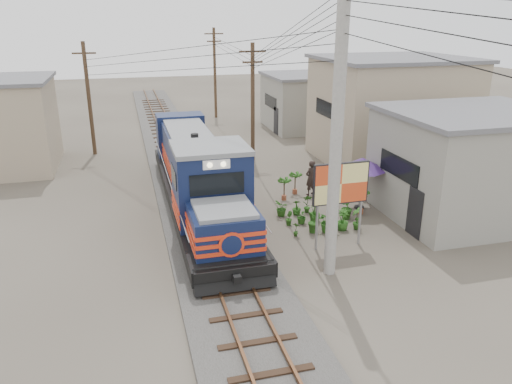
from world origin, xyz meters
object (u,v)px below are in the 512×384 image
object	(u,v)px
locomotive	(198,176)
billboard	(341,186)
vendor	(311,178)
market_umbrella	(362,164)

from	to	relation	value
locomotive	billboard	size ratio (longest dim) A/B	4.53
billboard	vendor	xyz separation A→B (m)	(1.09, 5.85, -1.62)
billboard	market_umbrella	xyz separation A→B (m)	(2.64, 3.53, -0.36)
vendor	locomotive	bearing A→B (deg)	-18.69
locomotive	billboard	world-z (taller)	locomotive
locomotive	market_umbrella	size ratio (longest dim) A/B	6.30
locomotive	vendor	size ratio (longest dim) A/B	8.72
locomotive	market_umbrella	world-z (taller)	locomotive
billboard	vendor	bearing A→B (deg)	78.37
vendor	market_umbrella	bearing A→B (deg)	97.52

